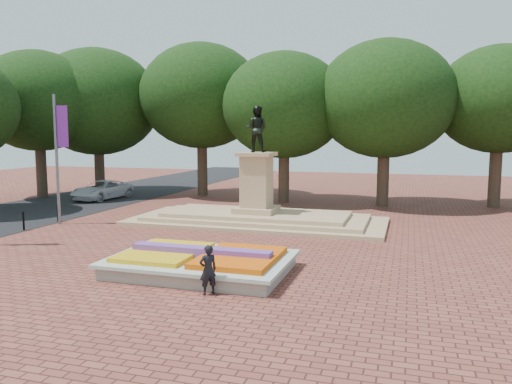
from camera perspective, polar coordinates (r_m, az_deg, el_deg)
ground at (r=20.31m, az=-6.64°, el=-7.38°), size 90.00×90.00×0.00m
flower_bed at (r=18.04m, az=-6.22°, el=-7.94°), size 6.30×4.30×0.91m
monument at (r=27.50m, az=0.07°, el=-1.74°), size 14.00×6.00×6.40m
tree_row_back at (r=36.49m, az=8.33°, el=9.39°), size 44.80×8.80×10.43m
van at (r=39.12m, az=-17.19°, el=0.22°), size 2.93×5.31×1.41m
pedestrian at (r=15.51m, az=-5.50°, el=-8.84°), size 0.67×0.66×1.56m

